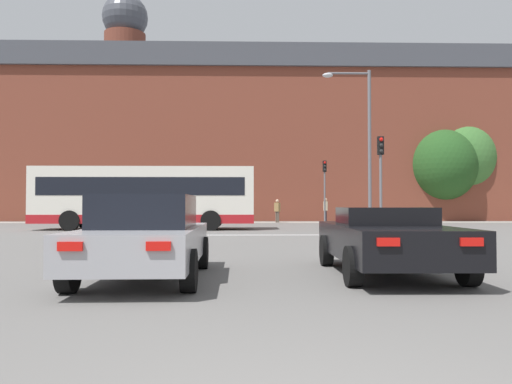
{
  "coord_description": "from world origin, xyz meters",
  "views": [
    {
      "loc": [
        -0.47,
        -2.38,
        1.28
      ],
      "look_at": [
        0.13,
        23.57,
        1.95
      ],
      "focal_mm": 35.0,
      "sensor_mm": 36.0,
      "label": 1
    }
  ],
  "objects": [
    {
      "name": "traffic_light_near_right",
      "position": [
        5.5,
        19.27,
        2.87
      ],
      "size": [
        0.26,
        0.31,
        4.28
      ],
      "color": "slate",
      "rests_on": "ground_plane"
    },
    {
      "name": "brick_civic_building",
      "position": [
        2.13,
        43.95,
        7.17
      ],
      "size": [
        45.84,
        15.81,
        20.88
      ],
      "color": "brown",
      "rests_on": "ground_plane"
    },
    {
      "name": "traffic_light_far_right",
      "position": [
        5.3,
        33.28,
        2.98
      ],
      "size": [
        0.26,
        0.31,
        4.45
      ],
      "color": "slate",
      "rests_on": "ground_plane"
    },
    {
      "name": "tree_by_building",
      "position": [
        17.23,
        38.59,
        5.12
      ],
      "size": [
        6.32,
        6.32,
        8.44
      ],
      "color": "#4C3823",
      "rests_on": "ground_plane"
    },
    {
      "name": "far_pavement",
      "position": [
        0.0,
        33.86,
        0.01
      ],
      "size": [
        69.53,
        2.5,
        0.01
      ],
      "primitive_type": "cube",
      "color": "gray",
      "rests_on": "ground_plane"
    },
    {
      "name": "street_lamp_junction",
      "position": [
        5.12,
        21.18,
        4.7
      ],
      "size": [
        2.33,
        0.36,
        7.72
      ],
      "color": "slate",
      "rests_on": "ground_plane"
    },
    {
      "name": "car_roadster_right",
      "position": [
        2.15,
        6.74,
        0.65
      ],
      "size": [
        2.07,
        4.41,
        1.23
      ],
      "rotation": [
        0.0,
        0.0,
        -0.01
      ],
      "color": "black",
      "rests_on": "ground_plane"
    },
    {
      "name": "traffic_light_far_left",
      "position": [
        -5.79,
        33.54,
        2.48
      ],
      "size": [
        0.26,
        0.31,
        3.65
      ],
      "color": "slate",
      "rests_on": "ground_plane"
    },
    {
      "name": "pedestrian_walking_east",
      "position": [
        5.47,
        34.04,
        1.05
      ],
      "size": [
        0.26,
        0.42,
        1.78
      ],
      "rotation": [
        0.0,
        0.0,
        4.82
      ],
      "color": "black",
      "rests_on": "ground_plane"
    },
    {
      "name": "stop_line_strip",
      "position": [
        0.0,
        18.71,
        0.0
      ],
      "size": [
        8.58,
        0.3,
        0.01
      ],
      "primitive_type": "cube",
      "color": "silver",
      "rests_on": "ground_plane"
    },
    {
      "name": "tree_kerbside",
      "position": [
        15.37,
        37.18,
        4.44
      ],
      "size": [
        5.54,
        5.54,
        7.35
      ],
      "color": "#4C3823",
      "rests_on": "ground_plane"
    },
    {
      "name": "pedestrian_waiting",
      "position": [
        1.88,
        33.17,
        0.98
      ],
      "size": [
        0.44,
        0.43,
        1.67
      ],
      "rotation": [
        0.0,
        0.0,
        5.54
      ],
      "color": "brown",
      "rests_on": "ground_plane"
    },
    {
      "name": "bus_crossing_lead",
      "position": [
        -5.59,
        23.52,
        1.72
      ],
      "size": [
        11.18,
        2.7,
        3.2
      ],
      "rotation": [
        0.0,
        0.0,
        1.57
      ],
      "color": "silver",
      "rests_on": "ground_plane"
    },
    {
      "name": "car_saloon_left",
      "position": [
        -2.17,
        6.28,
        0.74
      ],
      "size": [
        2.01,
        4.46,
        1.45
      ],
      "rotation": [
        0.0,
        0.0,
        0.01
      ],
      "color": "#9E9EA3",
      "rests_on": "ground_plane"
    }
  ]
}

